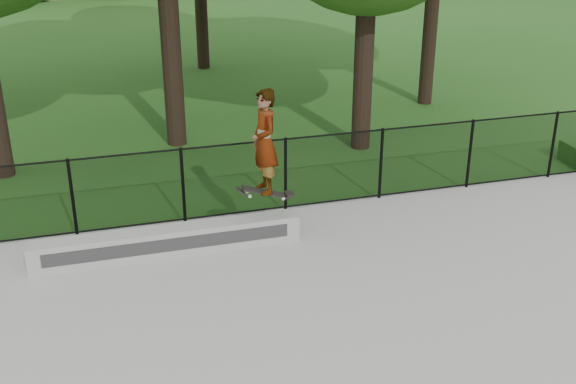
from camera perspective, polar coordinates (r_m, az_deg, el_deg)
name	(u,v)px	position (r m, az deg, el deg)	size (l,w,h in m)	color
grind_ledge	(168,241)	(12.73, -9.48, -3.85)	(4.68, 0.40, 0.49)	#9E9D99
skater_airborne	(265,143)	(12.26, -1.87, 3.87)	(0.81, 0.71, 2.04)	black
chainlink_fence	(286,174)	(14.01, -0.20, 1.43)	(16.06, 0.06, 1.50)	black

